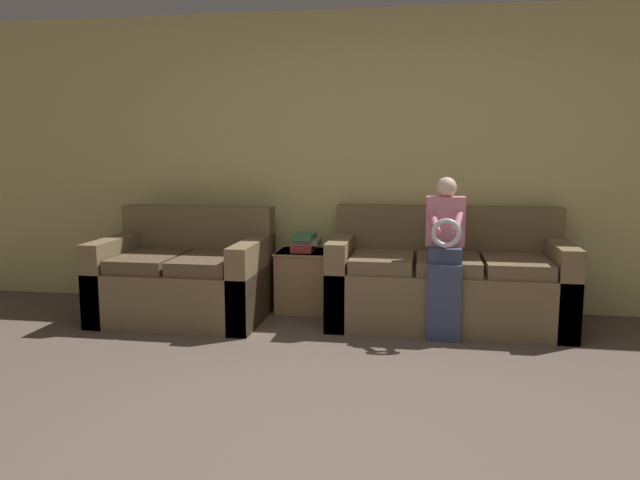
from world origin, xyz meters
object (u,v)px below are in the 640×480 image
Objects in this scene: child_left_seated at (445,250)px; couch_side at (186,279)px; couch_main at (447,282)px; book_stack at (305,243)px; side_shelf at (305,280)px.

couch_side is at bearing 174.97° from child_left_seated.
child_left_seated reaches higher than couch_main.
couch_main is at bearing 84.39° from child_left_seated.
book_stack is (0.93, 0.39, 0.27)m from couch_side.
book_stack is (-0.01, 0.01, 0.32)m from side_shelf.
side_shelf is at bearing 153.93° from child_left_seated.
child_left_seated is (-0.04, -0.37, 0.32)m from couch_main.
child_left_seated reaches higher than book_stack.
side_shelf is at bearing -62.75° from book_stack.
child_left_seated is at bearing -5.03° from couch_side.
couch_side is (-2.12, -0.18, -0.01)m from couch_main.
couch_main is 0.48m from child_left_seated.
side_shelf is at bearing 22.24° from couch_side.
book_stack is at bearing 153.57° from child_left_seated.
couch_side is at bearing -156.98° from book_stack.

